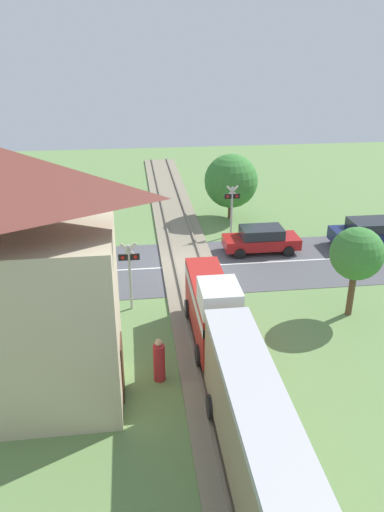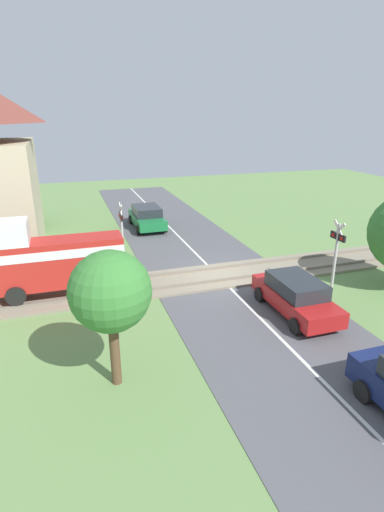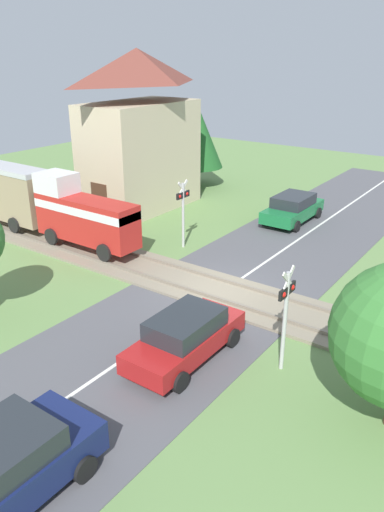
{
  "view_description": "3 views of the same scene",
  "coord_description": "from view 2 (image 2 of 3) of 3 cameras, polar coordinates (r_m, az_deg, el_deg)",
  "views": [
    {
      "loc": [
        2.76,
        23.38,
        11.12
      ],
      "look_at": [
        0.0,
        1.33,
        1.2
      ],
      "focal_mm": 35.0,
      "sensor_mm": 36.0,
      "label": 1
    },
    {
      "loc": [
        -16.02,
        6.53,
        7.3
      ],
      "look_at": [
        0.0,
        1.33,
        1.2
      ],
      "focal_mm": 28.0,
      "sensor_mm": 36.0,
      "label": 2
    },
    {
      "loc": [
        -14.31,
        -8.88,
        8.51
      ],
      "look_at": [
        0.0,
        1.33,
        1.2
      ],
      "focal_mm": 35.0,
      "sensor_mm": 36.0,
      "label": 3
    }
  ],
  "objects": [
    {
      "name": "car_far_side",
      "position": [
        26.66,
        -6.46,
        5.6
      ],
      "size": [
        4.24,
        1.95,
        1.46
      ],
      "color": "#197038",
      "rests_on": "ground_plane"
    },
    {
      "name": "car_near_crossing",
      "position": [
        15.69,
        14.58,
        -5.43
      ],
      "size": [
        4.16,
        1.79,
        1.45
      ],
      "color": "#A81919",
      "rests_on": "ground_plane"
    },
    {
      "name": "ground_plane",
      "position": [
        18.78,
        3.86,
        -3.02
      ],
      "size": [
        60.0,
        60.0,
        0.0
      ],
      "primitive_type": "plane",
      "color": "#66894C"
    },
    {
      "name": "crossing_signal_east_approach",
      "position": [
        19.92,
        -10.02,
        4.23
      ],
      "size": [
        0.9,
        0.18,
        3.15
      ],
      "color": "#B7B7B7",
      "rests_on": "ground_plane"
    },
    {
      "name": "road_surface",
      "position": [
        18.77,
        3.86,
        -2.99
      ],
      "size": [
        48.0,
        6.4,
        0.02
      ],
      "color": "#515156",
      "rests_on": "ground_plane"
    },
    {
      "name": "tree_roadside_hedge",
      "position": [
        10.73,
        -11.59,
        -5.08
      ],
      "size": [
        2.21,
        2.21,
        3.97
      ],
      "color": "brown",
      "rests_on": "ground_plane"
    },
    {
      "name": "crossing_signal_west_approach",
      "position": [
        17.53,
        19.95,
        1.14
      ],
      "size": [
        0.9,
        0.18,
        3.15
      ],
      "color": "#B7B7B7",
      "rests_on": "ground_plane"
    },
    {
      "name": "track_bed",
      "position": [
        18.75,
        3.87,
        -2.83
      ],
      "size": [
        2.8,
        48.0,
        0.24
      ],
      "color": "gray",
      "rests_on": "ground_plane"
    },
    {
      "name": "pedestrian_by_station",
      "position": [
        19.45,
        -24.43,
        -1.61
      ],
      "size": [
        0.41,
        0.41,
        1.66
      ],
      "color": "#B2282D",
      "rests_on": "ground_plane"
    },
    {
      "name": "tree_by_station",
      "position": [
        29.05,
        -24.99,
        10.33
      ],
      "size": [
        3.47,
        3.47,
        5.46
      ],
      "color": "brown",
      "rests_on": "ground_plane"
    }
  ]
}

